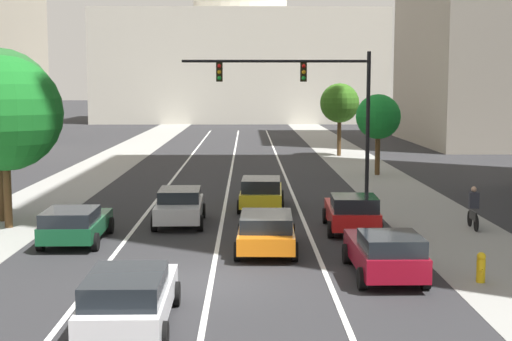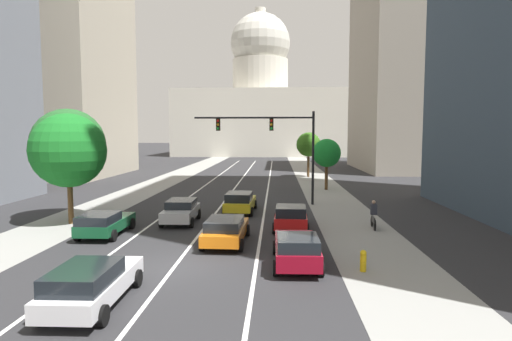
# 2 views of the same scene
# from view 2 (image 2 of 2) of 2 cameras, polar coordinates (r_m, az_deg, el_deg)

# --- Properties ---
(ground_plane) EXTENTS (400.00, 400.00, 0.00)m
(ground_plane) POSITION_cam_2_polar(r_m,az_deg,el_deg) (57.66, -1.54, -0.63)
(ground_plane) COLOR #2B2B2D
(sidewalk_left) EXTENTS (4.39, 130.00, 0.01)m
(sidewalk_left) POSITION_cam_2_polar(r_m,az_deg,el_deg) (54.21, -11.59, -1.08)
(sidewalk_left) COLOR gray
(sidewalk_left) RESTS_ON ground
(sidewalk_right) EXTENTS (4.39, 130.00, 0.01)m
(sidewalk_right) POSITION_cam_2_polar(r_m,az_deg,el_deg) (52.74, 7.98, -1.19)
(sidewalk_right) COLOR gray
(sidewalk_right) RESTS_ON ground
(lane_stripe_left) EXTENTS (0.16, 90.00, 0.01)m
(lane_stripe_left) POSITION_cam_2_polar(r_m,az_deg,el_deg) (43.30, -7.61, -2.53)
(lane_stripe_left) COLOR white
(lane_stripe_left) RESTS_ON ground
(lane_stripe_center) EXTENTS (0.16, 90.00, 0.01)m
(lane_stripe_center) POSITION_cam_2_polar(r_m,az_deg,el_deg) (42.81, -3.04, -2.58)
(lane_stripe_center) COLOR white
(lane_stripe_center) RESTS_ON ground
(lane_stripe_right) EXTENTS (0.16, 90.00, 0.01)m
(lane_stripe_right) POSITION_cam_2_polar(r_m,az_deg,el_deg) (42.60, 1.60, -2.61)
(lane_stripe_right) COLOR white
(lane_stripe_right) RESTS_ON ground
(office_tower_far_left) EXTENTS (17.72, 19.36, 33.12)m
(office_tower_far_left) POSITION_cam_2_polar(r_m,az_deg,el_deg) (64.61, -26.15, 14.25)
(office_tower_far_left) COLOR #B7AD99
(office_tower_far_left) RESTS_ON ground
(office_tower_far_right) EXTENTS (15.61, 23.15, 32.14)m
(office_tower_far_right) POSITION_cam_2_polar(r_m,az_deg,el_deg) (71.11, 20.20, 13.15)
(office_tower_far_right) COLOR #9E9384
(office_tower_far_right) RESTS_ON ground
(capitol_building) EXTENTS (43.23, 23.07, 38.25)m
(capitol_building) POSITION_cam_2_polar(r_m,az_deg,el_deg) (112.91, 0.58, 8.70)
(capitol_building) COLOR beige
(capitol_building) RESTS_ON ground
(car_silver) EXTENTS (2.12, 4.19, 1.46)m
(car_silver) POSITION_cam_2_polar(r_m,az_deg,el_deg) (27.33, -10.10, -5.36)
(car_silver) COLOR #B2B5BA
(car_silver) RESTS_ON ground
(car_yellow) EXTENTS (2.25, 4.56, 1.51)m
(car_yellow) POSITION_cam_2_polar(r_m,az_deg,el_deg) (30.30, -2.18, -4.24)
(car_yellow) COLOR yellow
(car_yellow) RESTS_ON ground
(car_green) EXTENTS (2.16, 4.40, 1.37)m
(car_green) POSITION_cam_2_polar(r_m,az_deg,el_deg) (24.94, -19.83, -6.67)
(car_green) COLOR #14512D
(car_green) RESTS_ON ground
(car_white) EXTENTS (2.14, 4.77, 1.47)m
(car_white) POSITION_cam_2_polar(r_m,az_deg,el_deg) (15.24, -21.43, -14.00)
(car_white) COLOR silver
(car_white) RESTS_ON ground
(car_crimson) EXTENTS (2.06, 4.49, 1.49)m
(car_crimson) POSITION_cam_2_polar(r_m,az_deg,el_deg) (18.35, 5.51, -10.45)
(car_crimson) COLOR maroon
(car_crimson) RESTS_ON ground
(car_orange) EXTENTS (2.22, 4.72, 1.38)m
(car_orange) POSITION_cam_2_polar(r_m,az_deg,el_deg) (21.91, -4.12, -7.96)
(car_orange) COLOR orange
(car_orange) RESTS_ON ground
(car_red) EXTENTS (2.18, 4.30, 1.53)m
(car_red) POSITION_cam_2_polar(r_m,az_deg,el_deg) (25.05, 4.73, -6.23)
(car_red) COLOR red
(car_red) RESTS_ON ground
(traffic_signal_mast) EXTENTS (9.54, 0.39, 7.41)m
(traffic_signal_mast) POSITION_cam_2_polar(r_m,az_deg,el_deg) (33.49, 2.71, 4.54)
(traffic_signal_mast) COLOR black
(traffic_signal_mast) RESTS_ON ground
(fire_hydrant) EXTENTS (0.26, 0.35, 0.91)m
(fire_hydrant) POSITION_cam_2_polar(r_m,az_deg,el_deg) (18.20, 14.31, -11.72)
(fire_hydrant) COLOR yellow
(fire_hydrant) RESTS_ON ground
(cyclist) EXTENTS (0.38, 1.70, 1.72)m
(cyclist) POSITION_cam_2_polar(r_m,az_deg,el_deg) (26.11, 15.63, -5.78)
(cyclist) COLOR black
(cyclist) RESTS_ON ground
(street_tree_near_right) EXTENTS (2.84, 2.84, 5.14)m
(street_tree_near_right) POSITION_cam_2_polar(r_m,az_deg,el_deg) (42.90, 9.54, 2.32)
(street_tree_near_right) COLOR #51381E
(street_tree_near_right) RESTS_ON ground
(street_tree_near_left) EXTENTS (4.60, 4.60, 6.92)m
(street_tree_near_left) POSITION_cam_2_polar(r_m,az_deg,el_deg) (28.61, -24.05, 2.48)
(street_tree_near_left) COLOR #51381E
(street_tree_near_left) RESTS_ON ground
(street_tree_mid_right) EXTENTS (3.15, 3.15, 5.84)m
(street_tree_mid_right) POSITION_cam_2_polar(r_m,az_deg,el_deg) (55.26, 7.12, 3.49)
(street_tree_mid_right) COLOR #51381E
(street_tree_mid_right) RESTS_ON ground
(street_tree_mid_left) EXTENTS (4.72, 4.72, 7.29)m
(street_tree_mid_left) POSITION_cam_2_polar(r_m,az_deg,el_deg) (30.20, -24.03, 3.17)
(street_tree_mid_left) COLOR #51381E
(street_tree_mid_left) RESTS_ON ground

